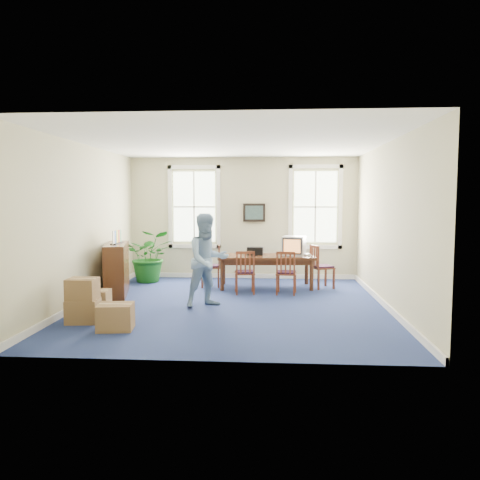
# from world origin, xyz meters

# --- Properties ---
(floor) EXTENTS (6.50, 6.50, 0.00)m
(floor) POSITION_xyz_m (0.00, 0.00, 0.00)
(floor) COLOR navy
(floor) RESTS_ON ground
(ceiling) EXTENTS (6.50, 6.50, 0.00)m
(ceiling) POSITION_xyz_m (0.00, 0.00, 3.20)
(ceiling) COLOR white
(ceiling) RESTS_ON ground
(wall_back) EXTENTS (6.50, 0.00, 6.50)m
(wall_back) POSITION_xyz_m (0.00, 3.25, 1.60)
(wall_back) COLOR #C2BB95
(wall_back) RESTS_ON ground
(wall_front) EXTENTS (6.50, 0.00, 6.50)m
(wall_front) POSITION_xyz_m (0.00, -3.25, 1.60)
(wall_front) COLOR #C2BB95
(wall_front) RESTS_ON ground
(wall_left) EXTENTS (0.00, 6.50, 6.50)m
(wall_left) POSITION_xyz_m (-3.00, 0.00, 1.60)
(wall_left) COLOR #C2BB95
(wall_left) RESTS_ON ground
(wall_right) EXTENTS (0.00, 6.50, 6.50)m
(wall_right) POSITION_xyz_m (3.00, 0.00, 1.60)
(wall_right) COLOR #C2BB95
(wall_right) RESTS_ON ground
(baseboard_back) EXTENTS (6.00, 0.04, 0.12)m
(baseboard_back) POSITION_xyz_m (0.00, 3.22, 0.06)
(baseboard_back) COLOR white
(baseboard_back) RESTS_ON ground
(baseboard_left) EXTENTS (0.04, 6.50, 0.12)m
(baseboard_left) POSITION_xyz_m (-2.97, 0.00, 0.06)
(baseboard_left) COLOR white
(baseboard_left) RESTS_ON ground
(baseboard_right) EXTENTS (0.04, 6.50, 0.12)m
(baseboard_right) POSITION_xyz_m (2.97, 0.00, 0.06)
(baseboard_right) COLOR white
(baseboard_right) RESTS_ON ground
(window_left) EXTENTS (1.40, 0.12, 2.20)m
(window_left) POSITION_xyz_m (-1.30, 3.23, 1.90)
(window_left) COLOR white
(window_left) RESTS_ON ground
(window_right) EXTENTS (1.40, 0.12, 2.20)m
(window_right) POSITION_xyz_m (1.90, 3.23, 1.90)
(window_right) COLOR white
(window_right) RESTS_ON ground
(wall_picture) EXTENTS (0.58, 0.06, 0.48)m
(wall_picture) POSITION_xyz_m (0.30, 3.20, 1.75)
(wall_picture) COLOR black
(wall_picture) RESTS_ON ground
(conference_table) EXTENTS (2.32, 1.17, 0.77)m
(conference_table) POSITION_xyz_m (0.63, 1.94, 0.39)
(conference_table) COLOR #442312
(conference_table) RESTS_ON ground
(crt_tv) EXTENTS (0.62, 0.65, 0.46)m
(crt_tv) POSITION_xyz_m (1.30, 1.99, 1.00)
(crt_tv) COLOR #B7B7BC
(crt_tv) RESTS_ON conference_table
(game_console) EXTENTS (0.18, 0.21, 0.04)m
(game_console) POSITION_xyz_m (1.61, 1.94, 0.79)
(game_console) COLOR white
(game_console) RESTS_ON conference_table
(equipment_bag) EXTENTS (0.39, 0.27, 0.19)m
(equipment_bag) POSITION_xyz_m (0.37, 1.99, 0.86)
(equipment_bag) COLOR black
(equipment_bag) RESTS_ON conference_table
(chair_near_left) EXTENTS (0.49, 0.49, 0.97)m
(chair_near_left) POSITION_xyz_m (0.17, 1.17, 0.49)
(chair_near_left) COLOR maroon
(chair_near_left) RESTS_ON ground
(chair_near_right) EXTENTS (0.48, 0.48, 0.97)m
(chair_near_right) POSITION_xyz_m (1.09, 1.17, 0.49)
(chair_near_right) COLOR maroon
(chair_near_right) RESTS_ON ground
(chair_end_left) EXTENTS (0.50, 0.50, 1.00)m
(chair_end_left) POSITION_xyz_m (-0.71, 1.94, 0.50)
(chair_end_left) COLOR maroon
(chair_end_left) RESTS_ON ground
(chair_end_right) EXTENTS (0.60, 0.60, 1.02)m
(chair_end_right) POSITION_xyz_m (1.96, 1.94, 0.51)
(chair_end_right) COLOR maroon
(chair_end_right) RESTS_ON ground
(man) EXTENTS (1.13, 1.07, 1.83)m
(man) POSITION_xyz_m (-0.49, -0.12, 0.91)
(man) COLOR #7C9DBF
(man) RESTS_ON ground
(credenza) EXTENTS (0.76, 1.55, 1.17)m
(credenza) POSITION_xyz_m (-2.63, 0.83, 0.59)
(credenza) COLOR #442312
(credenza) RESTS_ON ground
(brochure_rack) EXTENTS (0.25, 0.72, 0.31)m
(brochure_rack) POSITION_xyz_m (-2.61, 0.83, 1.33)
(brochure_rack) COLOR #99999E
(brochure_rack) RESTS_ON credenza
(potted_plant) EXTENTS (1.31, 1.18, 1.33)m
(potted_plant) POSITION_xyz_m (-2.33, 2.51, 0.66)
(potted_plant) COLOR #145415
(potted_plant) RESTS_ON ground
(cardboard_boxes) EXTENTS (1.52, 1.52, 0.80)m
(cardboard_boxes) POSITION_xyz_m (-2.25, -1.38, 0.40)
(cardboard_boxes) COLOR olive
(cardboard_boxes) RESTS_ON ground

